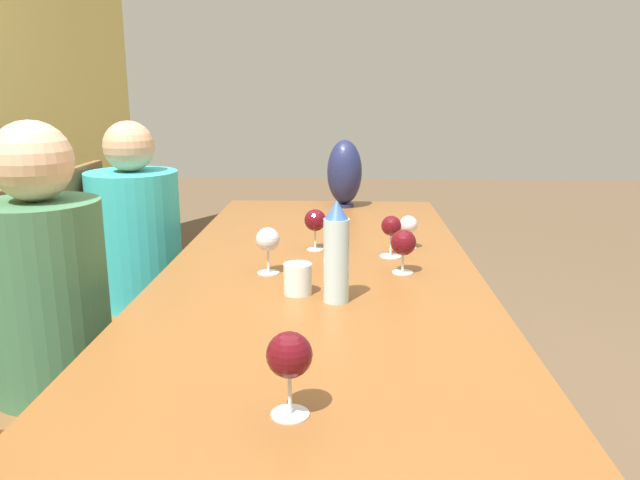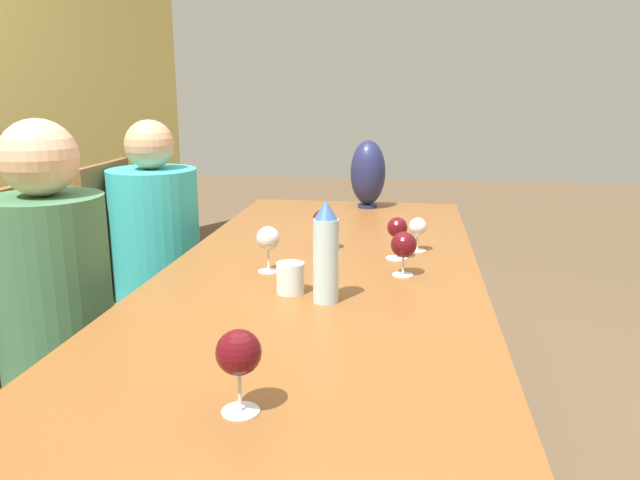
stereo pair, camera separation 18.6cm
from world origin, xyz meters
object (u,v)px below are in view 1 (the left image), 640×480
object	(u,v)px
wine_glass_5	(391,227)
chair_near	(27,367)
water_bottle	(336,253)
chair_far	(119,286)
wine_glass_4	(403,243)
wine_glass_1	(268,241)
water_tumbler	(298,279)
person_far	(141,261)
wine_glass_2	(408,226)
wine_glass_0	(315,221)
wine_glass_3	(289,357)
vase	(345,173)
person_near	(54,322)

from	to	relation	value
wine_glass_5	chair_near	xyz separation A→B (m)	(-0.41, 1.04, -0.32)
water_bottle	chair_far	world-z (taller)	water_bottle
water_bottle	wine_glass_4	size ratio (longest dim) A/B	2.02
water_bottle	wine_glass_1	world-z (taller)	water_bottle
water_tumbler	person_far	size ratio (longest dim) A/B	0.07
wine_glass_2	person_far	size ratio (longest dim) A/B	0.10
chair_far	wine_glass_4	bearing A→B (deg)	-115.23
wine_glass_0	chair_far	xyz separation A→B (m)	(0.24, 0.79, -0.32)
wine_glass_1	chair_far	world-z (taller)	chair_far
wine_glass_3	person_far	xyz separation A→B (m)	(1.35, 0.71, -0.22)
water_tumbler	chair_far	distance (m)	1.07
wine_glass_4	wine_glass_3	bearing A→B (deg)	162.57
wine_glass_4	wine_glass_5	bearing A→B (deg)	7.33
person_far	water_bottle	bearing A→B (deg)	-134.53
vase	wine_glass_5	distance (m)	0.88
water_tumbler	wine_glass_0	distance (m)	0.47
vase	water_tumbler	bearing A→B (deg)	174.47
vase	wine_glass_4	bearing A→B (deg)	-170.22
chair_near	wine_glass_0	bearing A→B (deg)	-58.10
wine_glass_0	water_tumbler	bearing A→B (deg)	176.97
water_tumbler	person_far	distance (m)	0.99
chair_far	water_tumbler	bearing A→B (deg)	-132.80
water_tumbler	wine_glass_3	bearing A→B (deg)	-176.83
wine_glass_4	person_near	world-z (taller)	person_near
person_far	chair_near	bearing A→B (deg)	172.74
water_bottle	wine_glass_5	distance (m)	0.48
person_near	wine_glass_2	bearing A→B (deg)	-62.82
person_near	chair_far	bearing A→B (deg)	7.11
wine_glass_3	chair_near	xyz separation A→B (m)	(0.62, 0.80, -0.33)
wine_glass_1	chair_near	size ratio (longest dim) A/B	0.14
wine_glass_2	person_near	size ratio (longest dim) A/B	0.10
wine_glass_0	wine_glass_1	size ratio (longest dim) A/B	1.00
wine_glass_3	water_bottle	bearing A→B (deg)	-6.76
wine_glass_1	wine_glass_0	bearing A→B (deg)	-24.44
wine_glass_1	chair_near	world-z (taller)	chair_near
wine_glass_2	water_tumbler	bearing A→B (deg)	145.28
chair_far	person_far	distance (m)	0.14
wine_glass_0	wine_glass_4	bearing A→B (deg)	-133.27
wine_glass_2	wine_glass_3	world-z (taller)	wine_glass_3
water_tumbler	chair_near	world-z (taller)	chair_near
water_bottle	wine_glass_0	size ratio (longest dim) A/B	1.90
wine_glass_1	wine_glass_3	xyz separation A→B (m)	(-0.83, -0.14, 0.01)
wine_glass_0	wine_glass_3	world-z (taller)	wine_glass_3
person_near	water_bottle	bearing A→B (deg)	-92.23
wine_glass_3	chair_near	size ratio (longest dim) A/B	0.15
wine_glass_0	chair_far	world-z (taller)	chair_far
vase	person_far	distance (m)	1.00
wine_glass_3	person_near	xyz separation A→B (m)	(0.62, 0.71, -0.19)
wine_glass_0	wine_glass_3	distance (m)	1.11
wine_glass_1	chair_near	distance (m)	0.76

